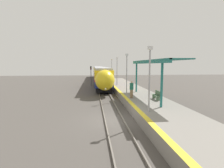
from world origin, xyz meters
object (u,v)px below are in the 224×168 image
lamppost_near (150,74)px  lamppost_far (117,69)px  train (99,73)px  railway_signal (91,74)px  platform_bench (157,95)px  lamppost_mid (127,70)px  person_waiting (132,89)px  lamppost_farthest (112,68)px

lamppost_near → lamppost_far: same height
train → lamppost_near: lamppost_near is taller
railway_signal → lamppost_near: 24.53m
platform_bench → train: bearing=99.9°
railway_signal → lamppost_near: size_ratio=0.84×
railway_signal → lamppost_far: 8.04m
platform_bench → railway_signal: 20.93m
lamppost_mid → train: bearing=96.3°
platform_bench → person_waiting: size_ratio=0.81×
train → lamppost_far: size_ratio=9.14×
train → lamppost_near: bearing=-85.4°
platform_bench → lamppost_mid: (-2.24, 4.47, 2.33)m
lamppost_farthest → platform_bench: bearing=-84.2°
platform_bench → railway_signal: railway_signal is taller
train → person_waiting: 26.47m
platform_bench → lamppost_far: (-2.24, 13.25, 2.33)m
lamppost_mid → lamppost_far: size_ratio=1.00×
lamppost_mid → lamppost_far: same height
lamppost_near → person_waiting: bearing=91.4°
person_waiting → railway_signal: 19.23m
lamppost_near → lamppost_mid: bearing=90.0°
railway_signal → lamppost_farthest: (4.58, 2.28, 1.16)m
train → lamppost_mid: (2.54, -22.95, 1.46)m
railway_signal → lamppost_farthest: 5.25m
train → person_waiting: size_ratio=24.17×
lamppost_near → lamppost_farthest: (0.00, 26.35, 0.00)m
person_waiting → railway_signal: size_ratio=0.45×
person_waiting → lamppost_far: size_ratio=0.38×
lamppost_far → lamppost_mid: bearing=-90.0°
person_waiting → lamppost_far: 12.33m
train → lamppost_mid: size_ratio=9.14×
lamppost_mid → lamppost_farthest: (0.00, 17.57, 0.00)m
lamppost_far → lamppost_farthest: bearing=90.0°
person_waiting → lamppost_farthest: bearing=89.6°
lamppost_near → lamppost_far: 17.57m
person_waiting → lamppost_near: 5.69m
platform_bench → lamppost_far: 13.64m
person_waiting → lamppost_mid: 3.87m
platform_bench → lamppost_far: size_ratio=0.31×
train → railway_signal: 7.94m
lamppost_near → lamppost_far: bearing=90.0°
person_waiting → railway_signal: railway_signal is taller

